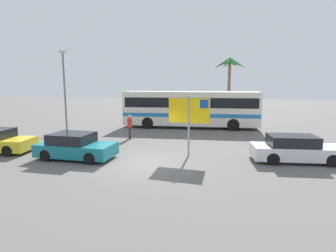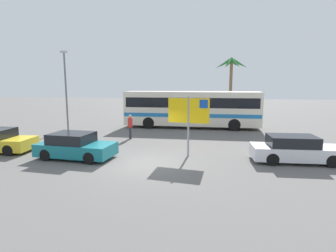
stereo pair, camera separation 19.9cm
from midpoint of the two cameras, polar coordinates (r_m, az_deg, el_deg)
ground at (r=13.60m, az=-5.22°, el=-7.65°), size 120.00×120.00×0.00m
bus_front_coach at (r=24.21m, az=4.51°, el=3.89°), size 11.65×2.72×3.17m
ferry_sign at (r=14.38m, az=4.19°, el=2.72°), size 2.18×0.39×3.20m
car_white at (r=14.95m, az=24.74°, el=-4.41°), size 4.38×1.85×1.32m
car_teal at (r=15.00m, az=-19.13°, el=-4.04°), size 4.06×2.15×1.32m
pedestrian_crossing_lot at (r=19.34m, az=-8.29°, el=0.27°), size 0.32×0.32×1.71m
lamp_post_left_side at (r=23.52m, az=-21.01°, el=7.45°), size 0.56×0.20×6.41m
palm_tree_seaside at (r=30.42m, az=12.56°, el=11.40°), size 3.53×3.54×6.60m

